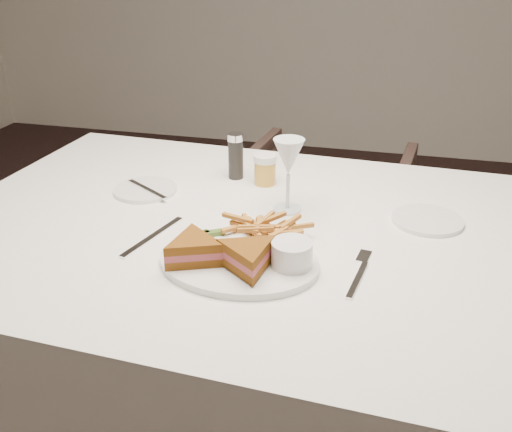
{
  "coord_description": "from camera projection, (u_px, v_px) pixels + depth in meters",
  "views": [
    {
      "loc": [
        0.48,
        -1.34,
        1.33
      ],
      "look_at": [
        0.21,
        -0.29,
        0.8
      ],
      "focal_mm": 40.0,
      "sensor_mm": 36.0,
      "label": 1
    }
  ],
  "objects": [
    {
      "name": "ground",
      "position": [
        214.0,
        392.0,
        1.86
      ],
      "size": [
        5.0,
        5.0,
        0.0
      ],
      "primitive_type": "plane",
      "color": "black",
      "rests_on": "ground"
    },
    {
      "name": "table",
      "position": [
        261.0,
        359.0,
        1.44
      ],
      "size": [
        1.53,
        1.06,
        0.75
      ],
      "primitive_type": "cube",
      "rotation": [
        0.0,
        0.0,
        -0.05
      ],
      "color": "white",
      "rests_on": "ground"
    },
    {
      "name": "chair_far",
      "position": [
        322.0,
        216.0,
        2.29
      ],
      "size": [
        0.7,
        0.66,
        0.65
      ],
      "primitive_type": "imported",
      "rotation": [
        0.0,
        0.0,
        3.04
      ],
      "color": "#443029",
      "rests_on": "ground"
    },
    {
      "name": "table_setting",
      "position": [
        255.0,
        225.0,
        1.2
      ],
      "size": [
        0.85,
        0.63,
        0.18
      ],
      "color": "white",
      "rests_on": "table"
    }
  ]
}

